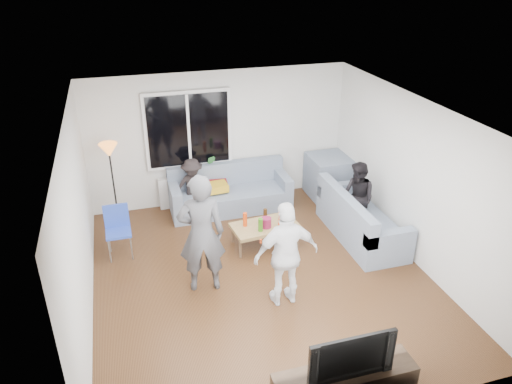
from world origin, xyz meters
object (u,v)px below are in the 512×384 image
object	(u,v)px
sofa_back_section	(230,189)
side_chair	(119,233)
sofa_right_section	(362,215)
player_right	(286,255)
television	(348,352)
spectator_back	(193,187)
player_left	(201,234)
coffee_table	(265,235)
floor_lamp	(114,185)
spectator_right	(358,198)

from	to	relation	value
sofa_back_section	side_chair	distance (m)	2.38
sofa_back_section	sofa_right_section	size ratio (longest dim) A/B	1.15
player_right	television	world-z (taller)	player_right
sofa_back_section	spectator_back	size ratio (longest dim) A/B	2.06
player_left	player_right	world-z (taller)	player_left
coffee_table	side_chair	size ratio (longest dim) A/B	1.28
sofa_back_section	side_chair	bearing A→B (deg)	-152.99
floor_lamp	spectator_back	xyz separation A→B (m)	(1.41, 0.01, -0.22)
coffee_table	player_left	bearing A→B (deg)	-145.12
side_chair	spectator_back	size ratio (longest dim) A/B	0.77
player_left	spectator_back	bearing A→B (deg)	-89.29
sofa_right_section	player_left	size ratio (longest dim) A/B	1.09
sofa_back_section	player_right	distance (m)	2.97
coffee_table	floor_lamp	bearing A→B (deg)	148.05
sofa_right_section	player_right	bearing A→B (deg)	124.67
sofa_back_section	player_left	xyz separation A→B (m)	(-0.97, -2.30, 0.50)
side_chair	player_left	world-z (taller)	player_left
side_chair	floor_lamp	world-z (taller)	floor_lamp
side_chair	player_right	bearing A→B (deg)	-40.73
sofa_back_section	side_chair	xyz separation A→B (m)	(-2.12, -1.08, 0.01)
side_chair	spectator_right	size ratio (longest dim) A/B	0.66
television	sofa_right_section	bearing A→B (deg)	59.73
sofa_back_section	coffee_table	distance (m)	1.49
sofa_back_section	player_left	size ratio (longest dim) A/B	1.25
floor_lamp	player_left	world-z (taller)	player_left
television	coffee_table	bearing A→B (deg)	87.99
spectator_back	player_left	bearing A→B (deg)	-104.63
television	sofa_back_section	bearing A→B (deg)	91.58
spectator_back	sofa_right_section	bearing A→B (deg)	-40.86
side_chair	player_right	distance (m)	2.91
floor_lamp	player_left	size ratio (longest dim) A/B	0.85
sofa_back_section	spectator_back	bearing A→B (deg)	177.59
sofa_back_section	side_chair	size ratio (longest dim) A/B	2.67
floor_lamp	spectator_back	distance (m)	1.43
spectator_back	player_right	bearing A→B (deg)	-83.39
sofa_right_section	coffee_table	world-z (taller)	sofa_right_section
player_left	player_right	distance (m)	1.24
player_left	television	world-z (taller)	player_left
coffee_table	sofa_right_section	bearing A→B (deg)	-6.87
sofa_back_section	television	bearing A→B (deg)	-88.42
coffee_table	sofa_back_section	bearing A→B (deg)	99.68
floor_lamp	spectator_back	world-z (taller)	floor_lamp
television	spectator_right	bearing A→B (deg)	61.42
sofa_back_section	player_left	world-z (taller)	player_left
player_left	player_right	xyz separation A→B (m)	(1.05, -0.65, -0.13)
spectator_right	player_right	bearing A→B (deg)	-64.34
floor_lamp	television	xyz separation A→B (m)	(2.25, -4.79, -0.06)
television	spectator_back	bearing A→B (deg)	99.98
floor_lamp	player_left	distance (m)	2.60
sofa_right_section	spectator_back	world-z (taller)	spectator_back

